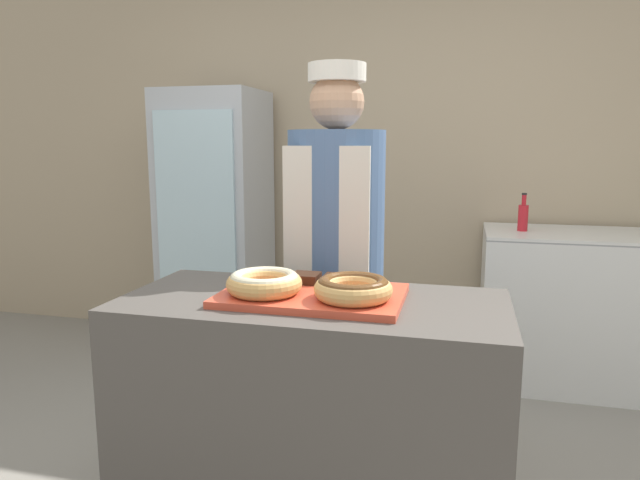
{
  "coord_description": "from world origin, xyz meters",
  "views": [
    {
      "loc": [
        0.47,
        -1.74,
        1.41
      ],
      "look_at": [
        0.0,
        0.1,
        1.09
      ],
      "focal_mm": 32.0,
      "sensor_mm": 36.0,
      "label": 1
    }
  ],
  "objects_px": {
    "bottle_red": "(523,216)",
    "beverage_fridge": "(216,224)",
    "donut_chocolate_glaze": "(353,288)",
    "chest_freezer": "(573,308)",
    "donut_light_glaze": "(264,282)",
    "brownie_back_left": "(306,278)",
    "serving_tray": "(312,296)",
    "brownie_back_right": "(337,280)",
    "baker_person": "(336,262)"
  },
  "relations": [
    {
      "from": "bottle_red",
      "to": "beverage_fridge",
      "type": "bearing_deg",
      "value": 179.63
    },
    {
      "from": "donut_chocolate_glaze",
      "to": "chest_freezer",
      "type": "bearing_deg",
      "value": 61.86
    },
    {
      "from": "donut_light_glaze",
      "to": "brownie_back_left",
      "type": "height_order",
      "value": "donut_light_glaze"
    },
    {
      "from": "serving_tray",
      "to": "chest_freezer",
      "type": "relative_size",
      "value": 0.57
    },
    {
      "from": "donut_light_glaze",
      "to": "beverage_fridge",
      "type": "relative_size",
      "value": 0.14
    },
    {
      "from": "brownie_back_right",
      "to": "brownie_back_left",
      "type": "bearing_deg",
      "value": 180.0
    },
    {
      "from": "serving_tray",
      "to": "chest_freezer",
      "type": "bearing_deg",
      "value": 57.59
    },
    {
      "from": "serving_tray",
      "to": "brownie_back_right",
      "type": "height_order",
      "value": "brownie_back_right"
    },
    {
      "from": "donut_chocolate_glaze",
      "to": "beverage_fridge",
      "type": "bearing_deg",
      "value": 125.55
    },
    {
      "from": "brownie_back_left",
      "to": "baker_person",
      "type": "bearing_deg",
      "value": 89.84
    },
    {
      "from": "donut_light_glaze",
      "to": "chest_freezer",
      "type": "height_order",
      "value": "donut_light_glaze"
    },
    {
      "from": "serving_tray",
      "to": "donut_chocolate_glaze",
      "type": "relative_size",
      "value": 2.4
    },
    {
      "from": "beverage_fridge",
      "to": "donut_chocolate_glaze",
      "type": "bearing_deg",
      "value": -54.45
    },
    {
      "from": "baker_person",
      "to": "brownie_back_right",
      "type": "bearing_deg",
      "value": -76.63
    },
    {
      "from": "brownie_back_right",
      "to": "chest_freezer",
      "type": "height_order",
      "value": "brownie_back_right"
    },
    {
      "from": "donut_chocolate_glaze",
      "to": "brownie_back_left",
      "type": "height_order",
      "value": "donut_chocolate_glaze"
    },
    {
      "from": "bottle_red",
      "to": "baker_person",
      "type": "bearing_deg",
      "value": -126.75
    },
    {
      "from": "donut_light_glaze",
      "to": "baker_person",
      "type": "height_order",
      "value": "baker_person"
    },
    {
      "from": "donut_light_glaze",
      "to": "donut_chocolate_glaze",
      "type": "bearing_deg",
      "value": 0.0
    },
    {
      "from": "brownie_back_left",
      "to": "brownie_back_right",
      "type": "xyz_separation_m",
      "value": [
        0.11,
        0.0,
        0.0
      ]
    },
    {
      "from": "donut_chocolate_glaze",
      "to": "beverage_fridge",
      "type": "relative_size",
      "value": 0.14
    },
    {
      "from": "chest_freezer",
      "to": "donut_light_glaze",
      "type": "bearing_deg",
      "value": -124.84
    },
    {
      "from": "brownie_back_right",
      "to": "serving_tray",
      "type": "bearing_deg",
      "value": -115.1
    },
    {
      "from": "donut_light_glaze",
      "to": "bottle_red",
      "type": "height_order",
      "value": "bottle_red"
    },
    {
      "from": "bottle_red",
      "to": "serving_tray",
      "type": "bearing_deg",
      "value": -114.83
    },
    {
      "from": "donut_light_glaze",
      "to": "brownie_back_left",
      "type": "xyz_separation_m",
      "value": [
        0.09,
        0.18,
        -0.02
      ]
    },
    {
      "from": "donut_chocolate_glaze",
      "to": "chest_freezer",
      "type": "height_order",
      "value": "donut_chocolate_glaze"
    },
    {
      "from": "brownie_back_left",
      "to": "bottle_red",
      "type": "bearing_deg",
      "value": 62.0
    },
    {
      "from": "donut_light_glaze",
      "to": "bottle_red",
      "type": "relative_size",
      "value": 1.11
    },
    {
      "from": "donut_chocolate_glaze",
      "to": "brownie_back_left",
      "type": "xyz_separation_m",
      "value": [
        -0.2,
        0.18,
        -0.02
      ]
    },
    {
      "from": "baker_person",
      "to": "chest_freezer",
      "type": "relative_size",
      "value": 1.66
    },
    {
      "from": "donut_chocolate_glaze",
      "to": "brownie_back_right",
      "type": "bearing_deg",
      "value": 117.11
    },
    {
      "from": "donut_chocolate_glaze",
      "to": "bottle_red",
      "type": "bearing_deg",
      "value": 69.86
    },
    {
      "from": "donut_chocolate_glaze",
      "to": "bottle_red",
      "type": "xyz_separation_m",
      "value": [
        0.66,
        1.79,
        0.02
      ]
    },
    {
      "from": "baker_person",
      "to": "donut_chocolate_glaze",
      "type": "bearing_deg",
      "value": -72.64
    },
    {
      "from": "brownie_back_right",
      "to": "bottle_red",
      "type": "height_order",
      "value": "bottle_red"
    },
    {
      "from": "donut_light_glaze",
      "to": "bottle_red",
      "type": "bearing_deg",
      "value": 62.09
    },
    {
      "from": "brownie_back_right",
      "to": "baker_person",
      "type": "xyz_separation_m",
      "value": [
        -0.11,
        0.47,
        -0.04
      ]
    },
    {
      "from": "donut_light_glaze",
      "to": "donut_chocolate_glaze",
      "type": "relative_size",
      "value": 1.0
    },
    {
      "from": "chest_freezer",
      "to": "bottle_red",
      "type": "relative_size",
      "value": 4.7
    },
    {
      "from": "serving_tray",
      "to": "donut_light_glaze",
      "type": "relative_size",
      "value": 2.4
    },
    {
      "from": "brownie_back_left",
      "to": "beverage_fridge",
      "type": "relative_size",
      "value": 0.05
    },
    {
      "from": "baker_person",
      "to": "bottle_red",
      "type": "height_order",
      "value": "baker_person"
    },
    {
      "from": "chest_freezer",
      "to": "bottle_red",
      "type": "bearing_deg",
      "value": -176.49
    },
    {
      "from": "chest_freezer",
      "to": "bottle_red",
      "type": "height_order",
      "value": "bottle_red"
    },
    {
      "from": "brownie_back_left",
      "to": "beverage_fridge",
      "type": "height_order",
      "value": "beverage_fridge"
    },
    {
      "from": "brownie_back_left",
      "to": "beverage_fridge",
      "type": "xyz_separation_m",
      "value": [
        -1.09,
        1.63,
        -0.07
      ]
    },
    {
      "from": "chest_freezer",
      "to": "serving_tray",
      "type": "bearing_deg",
      "value": -122.41
    },
    {
      "from": "chest_freezer",
      "to": "donut_chocolate_glaze",
      "type": "bearing_deg",
      "value": -118.14
    },
    {
      "from": "baker_person",
      "to": "chest_freezer",
      "type": "xyz_separation_m",
      "value": [
        1.17,
        1.17,
        -0.45
      ]
    }
  ]
}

